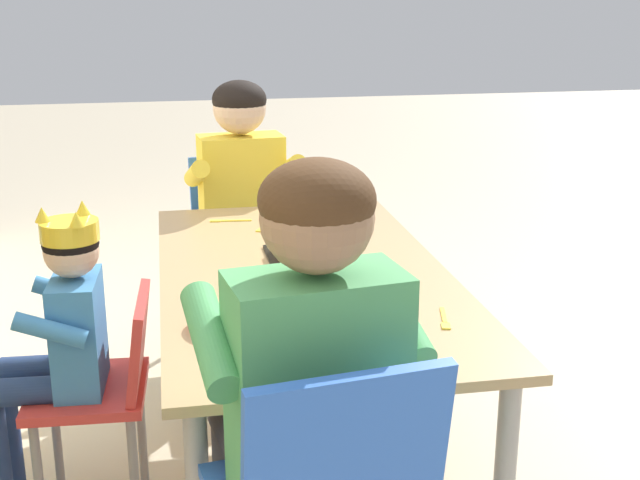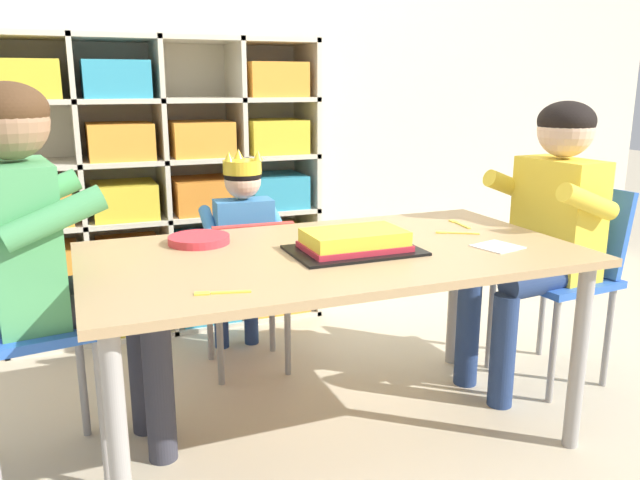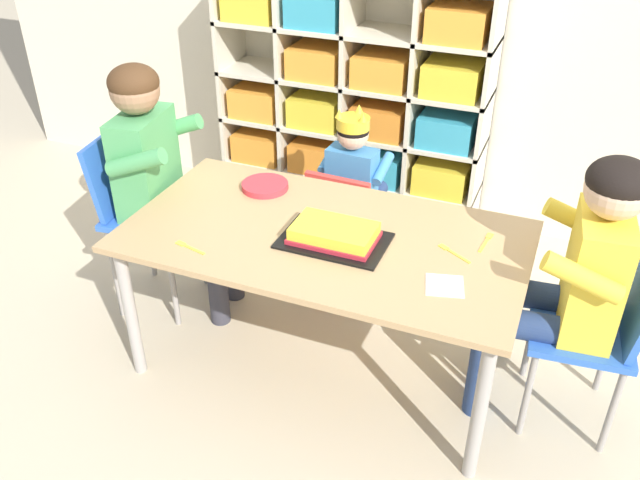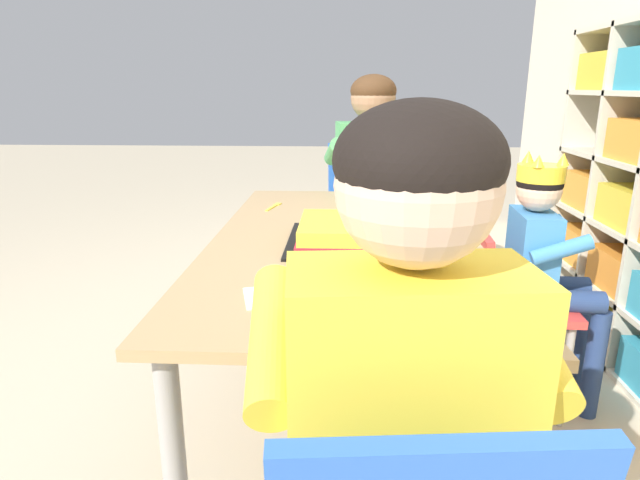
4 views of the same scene
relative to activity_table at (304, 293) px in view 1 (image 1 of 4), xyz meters
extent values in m
plane|color=beige|center=(0.00, 0.00, -0.54)|extent=(16.00, 16.00, 0.00)
cube|color=tan|center=(0.00, 0.00, 0.05)|extent=(1.41, 0.76, 0.02)
cylinder|color=#9E9993|center=(0.65, -0.32, -0.25)|extent=(0.05, 0.05, 0.57)
cylinder|color=#9E9993|center=(0.65, 0.32, -0.25)|extent=(0.05, 0.05, 0.57)
cube|color=red|center=(-0.11, 0.58, -0.18)|extent=(0.33, 0.30, 0.03)
cube|color=red|center=(-0.12, 0.44, -0.06)|extent=(0.29, 0.07, 0.23)
cylinder|color=gray|center=(0.02, 0.68, -0.37)|extent=(0.02, 0.02, 0.34)
cylinder|color=gray|center=(0.01, 0.46, -0.37)|extent=(0.02, 0.02, 0.34)
cylinder|color=gray|center=(-0.24, 0.47, -0.37)|extent=(0.02, 0.02, 0.34)
cube|color=#3D7FBC|center=(-0.11, 0.59, -0.03)|extent=(0.22, 0.12, 0.29)
sphere|color=#DBB293|center=(-0.11, 0.59, 0.19)|extent=(0.13, 0.13, 0.13)
ellipsoid|color=black|center=(-0.11, 0.59, 0.21)|extent=(0.14, 0.14, 0.10)
cylinder|color=yellow|center=(-0.11, 0.59, 0.24)|extent=(0.14, 0.14, 0.05)
cone|color=yellow|center=(-0.11, 0.64, 0.28)|extent=(0.04, 0.04, 0.04)
cone|color=yellow|center=(-0.06, 0.56, 0.28)|extent=(0.04, 0.04, 0.04)
cone|color=yellow|center=(-0.16, 0.56, 0.28)|extent=(0.04, 0.04, 0.04)
cylinder|color=navy|center=(-0.04, 0.69, -0.15)|extent=(0.08, 0.21, 0.07)
cylinder|color=navy|center=(-0.17, 0.69, -0.15)|extent=(0.08, 0.21, 0.07)
cylinder|color=navy|center=(-0.04, 0.79, -0.36)|extent=(0.06, 0.06, 0.36)
cylinder|color=#3D7FBC|center=(0.02, 0.62, 0.04)|extent=(0.05, 0.18, 0.10)
cylinder|color=#3D7FBC|center=(-0.23, 0.63, 0.04)|extent=(0.05, 0.18, 0.10)
cube|color=blue|center=(-0.97, 0.09, 0.08)|extent=(0.12, 0.35, 0.31)
cube|color=#4C9E5B|center=(-0.82, 0.11, 0.13)|extent=(0.20, 0.32, 0.42)
sphere|color=#997051|center=(-0.82, 0.11, 0.44)|extent=(0.19, 0.19, 0.19)
ellipsoid|color=#472D19|center=(-0.82, 0.11, 0.47)|extent=(0.19, 0.19, 0.14)
cylinder|color=#33333D|center=(-0.66, 0.05, -0.05)|extent=(0.31, 0.14, 0.10)
cylinder|color=#33333D|center=(-0.68, 0.22, -0.05)|extent=(0.31, 0.14, 0.10)
cylinder|color=#4C9E5B|center=(-0.73, -0.05, 0.22)|extent=(0.25, 0.10, 0.14)
cylinder|color=#4C9E5B|center=(-0.78, 0.29, 0.22)|extent=(0.25, 0.10, 0.14)
cube|color=blue|center=(0.90, 0.08, -0.15)|extent=(0.36, 0.40, 0.03)
cube|color=blue|center=(1.05, 0.10, 0.02)|extent=(0.10, 0.34, 0.31)
cylinder|color=gray|center=(0.75, 0.22, -0.35)|extent=(0.02, 0.02, 0.37)
cylinder|color=gray|center=(0.78, -0.08, -0.35)|extent=(0.02, 0.02, 0.37)
cylinder|color=gray|center=(1.02, 0.25, -0.35)|extent=(0.02, 0.02, 0.37)
cylinder|color=gray|center=(1.04, -0.06, -0.35)|extent=(0.02, 0.02, 0.37)
cube|color=yellow|center=(0.90, 0.08, 0.07)|extent=(0.19, 0.31, 0.42)
sphere|color=#DBB293|center=(0.90, 0.08, 0.38)|extent=(0.19, 0.19, 0.19)
ellipsoid|color=black|center=(0.90, 0.08, 0.41)|extent=(0.19, 0.19, 0.14)
cylinder|color=navy|center=(0.74, 0.16, -0.11)|extent=(0.31, 0.13, 0.10)
cylinder|color=navy|center=(0.75, -0.02, -0.11)|extent=(0.31, 0.13, 0.10)
cylinder|color=navy|center=(0.59, 0.14, -0.34)|extent=(0.08, 0.08, 0.39)
cylinder|color=navy|center=(0.61, -0.04, -0.34)|extent=(0.08, 0.08, 0.39)
cylinder|color=yellow|center=(0.82, 0.25, 0.16)|extent=(0.25, 0.09, 0.14)
cylinder|color=yellow|center=(0.85, -0.09, 0.16)|extent=(0.25, 0.09, 0.14)
cube|color=black|center=(0.05, -0.04, 0.06)|extent=(0.37, 0.24, 0.01)
cube|color=yellow|center=(0.05, -0.04, 0.10)|extent=(0.28, 0.17, 0.06)
cube|color=red|center=(0.05, -0.04, 0.08)|extent=(0.29, 0.19, 0.02)
cylinder|color=#DB333D|center=(-0.35, 0.23, 0.07)|extent=(0.18, 0.18, 0.02)
cube|color=white|center=(0.47, -0.15, 0.06)|extent=(0.14, 0.14, 0.00)
cube|color=yellow|center=(0.47, 0.03, 0.06)|extent=(0.09, 0.06, 0.00)
cube|color=yellow|center=(0.41, 0.07, 0.06)|extent=(0.04, 0.04, 0.00)
cube|color=yellow|center=(-0.37, -0.27, 0.06)|extent=(0.09, 0.03, 0.00)
cube|color=yellow|center=(-0.43, -0.25, 0.06)|extent=(0.04, 0.03, 0.00)
cube|color=yellow|center=(0.53, 0.13, 0.06)|extent=(0.02, 0.10, 0.00)
cube|color=yellow|center=(0.54, 0.20, 0.06)|extent=(0.02, 0.04, 0.00)
camera|label=1|loc=(-2.13, 0.35, 0.81)|focal=47.66mm
camera|label=2|loc=(-0.70, -1.63, 0.53)|focal=35.55mm
camera|label=3|loc=(0.74, -1.86, 1.30)|focal=37.47mm
camera|label=4|loc=(1.49, 0.00, 0.49)|focal=29.55mm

